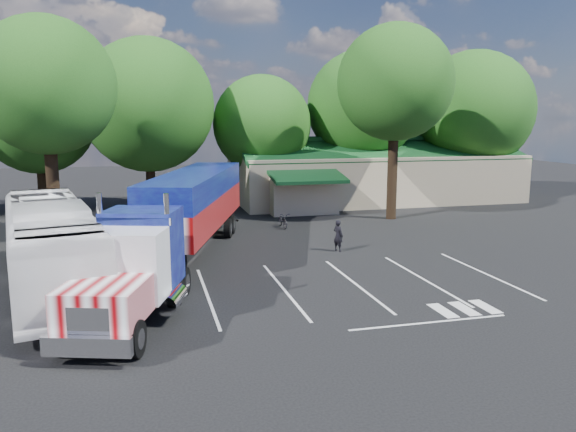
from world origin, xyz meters
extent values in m
plane|color=black|center=(0.00, 0.00, 0.00)|extent=(120.00, 120.00, 0.00)
cube|color=tan|center=(14.00, 18.00, 2.00)|extent=(24.00, 11.00, 4.00)
cube|color=#144620|center=(14.00, 15.60, 4.50)|extent=(24.20, 6.25, 2.10)
cube|color=#144620|center=(14.00, 20.40, 4.50)|extent=(24.20, 6.25, 2.10)
cube|color=tan|center=(6.00, 12.30, 1.40)|extent=(5.00, 2.50, 2.80)
cube|color=#144620|center=(6.00, 11.00, 2.90)|extent=(5.40, 3.19, 0.80)
cylinder|color=black|center=(-13.00, 17.80, 2.00)|extent=(0.70, 0.70, 4.00)
sphere|color=#184814|center=(-13.00, 17.80, 7.15)|extent=(8.40, 8.40, 8.40)
cylinder|color=black|center=(-5.00, 16.20, 2.15)|extent=(0.70, 0.70, 4.30)
sphere|color=#184814|center=(-5.00, 16.20, 8.05)|extent=(10.00, 10.00, 10.00)
cylinder|color=black|center=(4.00, 17.50, 1.80)|extent=(0.70, 0.70, 3.60)
sphere|color=#184814|center=(4.00, 17.50, 6.60)|extent=(8.00, 8.00, 8.00)
cylinder|color=black|center=(13.00, 18.00, 2.25)|extent=(0.70, 0.70, 4.50)
sphere|color=#184814|center=(13.00, 18.00, 8.10)|extent=(9.60, 9.60, 9.60)
cylinder|color=black|center=(23.00, 16.80, 1.95)|extent=(0.70, 0.70, 3.90)
sphere|color=#184814|center=(23.00, 16.80, 7.80)|extent=(10.40, 10.40, 10.40)
cylinder|color=black|center=(-10.50, 6.00, 3.00)|extent=(0.70, 0.70, 6.00)
sphere|color=#184814|center=(-10.50, 6.00, 8.85)|extent=(7.60, 7.60, 7.60)
cylinder|color=black|center=(11.50, 8.50, 3.25)|extent=(0.70, 0.70, 6.50)
sphere|color=#184814|center=(11.50, 8.50, 9.50)|extent=(8.00, 8.00, 8.00)
cube|color=black|center=(-6.06, -8.19, 0.78)|extent=(3.21, 7.27, 0.26)
cube|color=white|center=(-7.25, -11.92, 0.68)|extent=(2.56, 1.04, 0.57)
cube|color=white|center=(-7.18, -11.72, 1.30)|extent=(1.23, 0.50, 0.94)
cube|color=white|center=(-6.82, -10.58, 1.51)|extent=(3.05, 3.11, 1.20)
cube|color=silver|center=(-6.19, -8.59, 2.14)|extent=(2.99, 2.38, 2.40)
cube|color=black|center=(-6.39, -9.23, 2.66)|extent=(2.31, 0.81, 1.04)
cube|color=white|center=(-5.92, -7.74, 3.49)|extent=(2.61, 0.92, 0.26)
cube|color=#0F0C56|center=(-5.62, -6.80, 2.35)|extent=(3.12, 2.78, 2.82)
cylinder|color=white|center=(-7.04, -7.33, 2.71)|extent=(0.24, 0.24, 3.55)
cylinder|color=white|center=(-4.76, -8.06, 2.71)|extent=(0.24, 0.24, 3.55)
cylinder|color=white|center=(-7.37, -7.66, 0.78)|extent=(1.16, 1.80, 0.69)
cylinder|color=white|center=(-4.69, -8.52, 0.78)|extent=(1.16, 1.80, 0.69)
cube|color=white|center=(-2.86, 1.84, 2.24)|extent=(6.64, 13.54, 1.56)
cube|color=#0E095C|center=(-2.86, 1.84, 3.65)|extent=(6.64, 13.54, 1.25)
cube|color=black|center=(-1.53, 6.02, 0.89)|extent=(2.30, 3.86, 0.36)
cube|color=black|center=(-5.27, -3.30, 0.73)|extent=(0.16, 0.16, 1.46)
cube|color=black|center=(-3.87, -3.74, 0.73)|extent=(0.16, 0.16, 1.46)
cube|color=white|center=(-0.80, 8.30, 0.47)|extent=(2.42, 0.88, 0.13)
cylinder|color=black|center=(-8.02, -10.74, 0.57)|extent=(0.70, 1.20, 1.15)
cylinder|color=black|center=(-5.93, -11.40, 0.57)|extent=(0.70, 1.20, 1.15)
cylinder|color=black|center=(-6.56, -6.17, 0.57)|extent=(0.70, 1.20, 1.15)
cylinder|color=black|center=(-4.48, -6.83, 0.57)|extent=(0.70, 1.20, 1.15)
cylinder|color=black|center=(-6.22, -5.08, 0.57)|extent=(0.70, 1.20, 1.15)
cylinder|color=black|center=(-4.13, -5.74, 0.57)|extent=(0.70, 1.20, 1.15)
cylinder|color=black|center=(-2.83, 5.55, 0.57)|extent=(0.70, 1.20, 1.15)
cylinder|color=black|center=(-0.74, 4.89, 0.57)|extent=(0.70, 1.20, 1.15)
cylinder|color=black|center=(-2.45, 6.75, 0.57)|extent=(0.70, 1.20, 1.15)
cylinder|color=black|center=(-0.36, 6.08, 0.57)|extent=(0.70, 1.20, 1.15)
imported|color=black|center=(4.50, 0.00, 0.86)|extent=(0.66, 0.74, 1.71)
imported|color=black|center=(3.22, 7.18, 0.49)|extent=(0.69, 1.87, 0.98)
imported|color=white|center=(-9.34, -3.60, 1.86)|extent=(5.89, 13.75, 3.73)
imported|color=#A0A1A7|center=(5.00, 14.00, 0.66)|extent=(4.14, 1.94, 1.31)
camera|label=1|loc=(-5.46, -27.90, 7.06)|focal=35.00mm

